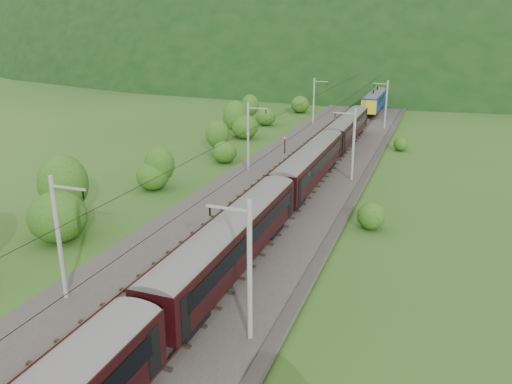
% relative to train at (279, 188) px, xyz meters
% --- Properties ---
extents(ground, '(600.00, 600.00, 0.00)m').
position_rel_train_xyz_m(ground, '(-2.40, -17.16, -3.35)').
color(ground, '#234B17').
rests_on(ground, ground).
extents(railbed, '(14.00, 220.00, 0.30)m').
position_rel_train_xyz_m(railbed, '(-2.40, -7.16, -3.20)').
color(railbed, '#38332D').
rests_on(railbed, ground).
extents(track_left, '(2.40, 220.00, 0.27)m').
position_rel_train_xyz_m(track_left, '(-4.80, -7.16, -2.98)').
color(track_left, brown).
rests_on(track_left, railbed).
extents(track_right, '(2.40, 220.00, 0.27)m').
position_rel_train_xyz_m(track_right, '(0.00, -7.16, -2.98)').
color(track_right, brown).
rests_on(track_right, railbed).
extents(catenary_left, '(2.54, 192.28, 8.00)m').
position_rel_train_xyz_m(catenary_left, '(-8.52, 14.84, 1.15)').
color(catenary_left, gray).
rests_on(catenary_left, railbed).
extents(catenary_right, '(2.54, 192.28, 8.00)m').
position_rel_train_xyz_m(catenary_right, '(3.72, 14.84, 1.15)').
color(catenary_right, gray).
rests_on(catenary_right, railbed).
extents(overhead_wires, '(4.83, 198.00, 0.03)m').
position_rel_train_xyz_m(overhead_wires, '(-2.40, -7.16, 3.75)').
color(overhead_wires, black).
rests_on(overhead_wires, ground).
extents(mountain_main, '(504.00, 360.00, 244.00)m').
position_rel_train_xyz_m(mountain_main, '(-2.40, 242.84, -3.35)').
color(mountain_main, black).
rests_on(mountain_main, ground).
extents(mountain_ridge, '(336.00, 280.00, 132.00)m').
position_rel_train_xyz_m(mountain_ridge, '(-122.40, 282.84, -3.35)').
color(mountain_ridge, black).
rests_on(mountain_ridge, ground).
extents(train, '(2.80, 134.82, 4.86)m').
position_rel_train_xyz_m(train, '(0.00, 0.00, 0.00)').
color(train, black).
rests_on(train, ground).
extents(hazard_post_near, '(0.17, 0.17, 1.63)m').
position_rel_train_xyz_m(hazard_post_near, '(-2.84, 23.18, -2.23)').
color(hazard_post_near, red).
rests_on(hazard_post_near, railbed).
extents(hazard_post_far, '(0.15, 0.15, 1.45)m').
position_rel_train_xyz_m(hazard_post_far, '(-2.22, 10.93, -2.32)').
color(hazard_post_far, red).
rests_on(hazard_post_far, railbed).
extents(signal, '(0.25, 0.25, 2.24)m').
position_rel_train_xyz_m(signal, '(-6.81, 23.96, -1.74)').
color(signal, black).
rests_on(signal, railbed).
extents(vegetation_left, '(12.58, 145.22, 6.46)m').
position_rel_train_xyz_m(vegetation_left, '(-16.23, -0.58, -0.78)').
color(vegetation_left, '#1E5015').
rests_on(vegetation_left, ground).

